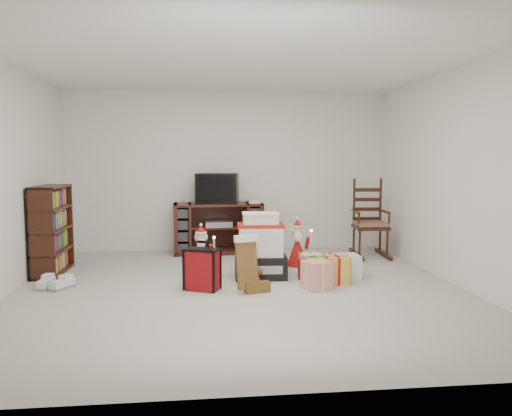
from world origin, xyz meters
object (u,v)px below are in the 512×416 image
Objects in this scene: gift_pile at (261,250)px; gift_cluster at (325,267)px; santa_figurine at (297,250)px; mrs_claus_figurine at (201,257)px; tv_stand at (218,228)px; sneaker_pair at (54,284)px; red_suitcase at (202,269)px; crt_television at (217,188)px; teddy_bear at (250,270)px; rocking_chair at (369,228)px; bookshelf at (52,231)px.

gift_cluster is (0.78, -0.12, -0.21)m from gift_pile.
mrs_claus_figurine is (-1.26, -0.30, -0.01)m from santa_figurine.
tv_stand is 3.49× the size of sneaker_pair.
crt_television is (0.25, 2.20, 0.77)m from red_suitcase.
red_suitcase is 1.62× the size of teddy_bear.
crt_television is (0.26, 1.57, 0.75)m from mrs_claus_figurine.
teddy_bear is at bearing -138.87° from rocking_chair.
gift_pile is at bearing 20.88° from sneaker_pair.
red_suitcase is 0.84× the size of mrs_claus_figurine.
mrs_claus_figurine reaches higher than red_suitcase.
bookshelf is at bearing -143.66° from crt_television.
tv_stand is at bearing -13.48° from crt_television.
gift_cluster is at bearing -5.82° from gift_pile.
crt_television is (-1.25, 1.79, 0.87)m from gift_cluster.
gift_cluster is (-1.01, -1.34, -0.27)m from rocking_chair.
teddy_bear is at bearing -119.24° from gift_pile.
sneaker_pair is (-1.65, -0.38, -0.20)m from mrs_claus_figurine.
santa_figurine is 1.78m from crt_television.
tv_stand is 1.23× the size of bookshelf.
red_suitcase is 0.80× the size of crt_television.
tv_stand is at bearing 59.66° from sneaker_pair.
gift_pile is 1.86m from crt_television.
bookshelf reaches higher than sneaker_pair.
rocking_chair is at bearing -13.54° from tv_stand.
teddy_bear is 0.86× the size of sneaker_pair.
mrs_claus_figurine reaches higher than sneaker_pair.
mrs_claus_figurine is (-0.01, 0.63, 0.01)m from red_suitcase.
tv_stand reaches higher than sneaker_pair.
crt_television is (-2.26, 0.45, 0.59)m from rocking_chair.
rocking_chair reaches higher than gift_cluster.
rocking_chair reaches higher than santa_figurine.
rocking_chair is 3.57× the size of teddy_bear.
red_suitcase is at bearing -153.51° from teddy_bear.
santa_figurine reaches higher than gift_cluster.
gift_cluster is at bearing -8.42° from mrs_claus_figurine.
gift_pile is at bearing 58.01° from teddy_bear.
mrs_claus_figurine is (-0.57, 0.35, 0.10)m from teddy_bear.
crt_television is (-1.00, 1.27, 0.74)m from santa_figurine.
bookshelf is 3.16m from santa_figurine.
santa_figurine is (-1.26, -0.81, -0.15)m from rocking_chair.
santa_figurine is at bearing -2.53° from bookshelf.
bookshelf is 2.61m from teddy_bear.
mrs_claus_figurine is at bearing 174.50° from gift_pile.
santa_figurine reaches higher than mrs_claus_figurine.
santa_figurine is 2.99m from sneaker_pair.
crt_television is (2.14, 1.13, 0.47)m from bookshelf.
sneaker_pair is at bearing -156.06° from rocking_chair.
gift_pile is (0.46, -1.67, -0.05)m from tv_stand.
bookshelf reaches higher than santa_figurine.
crt_television is at bearing 99.27° from teddy_bear.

